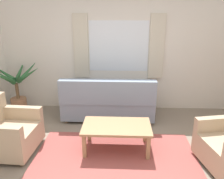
{
  "coord_description": "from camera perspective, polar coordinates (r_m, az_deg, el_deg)",
  "views": [
    {
      "loc": [
        0.09,
        -2.93,
        2.17
      ],
      "look_at": [
        -0.08,
        0.7,
        0.95
      ],
      "focal_mm": 37.0,
      "sensor_mm": 36.0,
      "label": 1
    }
  ],
  "objects": [
    {
      "name": "armchair_left",
      "position": [
        4.11,
        -24.74,
        -9.43
      ],
      "size": [
        0.86,
        0.88,
        0.88
      ],
      "rotation": [
        0.0,
        0.0,
        1.52
      ],
      "color": "tan",
      "rests_on": "ground_plane"
    },
    {
      "name": "wall_back",
      "position": [
        5.26,
        1.64,
        9.08
      ],
      "size": [
        5.32,
        0.12,
        2.6
      ],
      "primitive_type": "cube",
      "color": "silver",
      "rests_on": "ground_plane"
    },
    {
      "name": "ground_plane",
      "position": [
        3.64,
        0.77,
        -17.93
      ],
      "size": [
        6.24,
        6.24,
        0.0
      ],
      "primitive_type": "plane",
      "color": "gray"
    },
    {
      "name": "area_rug",
      "position": [
        3.64,
        0.77,
        -17.86
      ],
      "size": [
        2.53,
        1.83,
        0.01
      ],
      "primitive_type": "cube",
      "color": "#9E4C47",
      "rests_on": "ground_plane"
    },
    {
      "name": "couch",
      "position": [
        4.86,
        -0.94,
        -3.15
      ],
      "size": [
        1.9,
        0.82,
        0.92
      ],
      "rotation": [
        0.0,
        0.0,
        3.14
      ],
      "color": "gray",
      "rests_on": "ground_plane"
    },
    {
      "name": "coffee_table",
      "position": [
        3.78,
        1.14,
        -9.61
      ],
      "size": [
        1.1,
        0.64,
        0.44
      ],
      "color": "#A87F56",
      "rests_on": "ground_plane"
    },
    {
      "name": "window_with_curtains",
      "position": [
        5.15,
        1.64,
        10.58
      ],
      "size": [
        1.98,
        0.07,
        1.4
      ],
      "color": "white"
    },
    {
      "name": "potted_plant",
      "position": [
        5.46,
        -22.27,
        -0.13
      ],
      "size": [
        1.16,
        1.23,
        1.15
      ],
      "color": "#9E6B4C",
      "rests_on": "ground_plane"
    }
  ]
}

